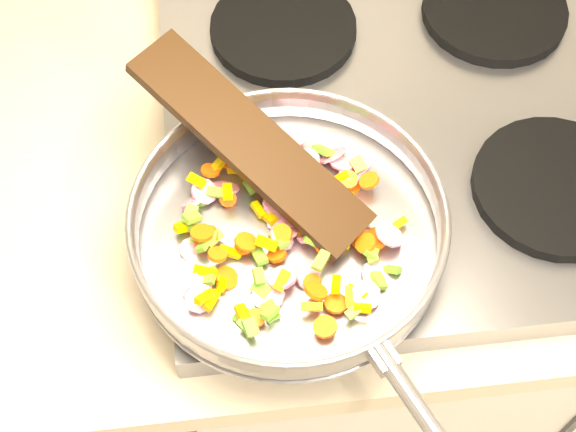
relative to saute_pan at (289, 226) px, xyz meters
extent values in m
cube|color=#939399|center=(0.17, 0.18, -0.06)|extent=(0.60, 0.60, 0.04)
cylinder|color=black|center=(0.03, 0.04, -0.04)|extent=(0.19, 0.19, 0.02)
cylinder|color=black|center=(0.31, 0.04, -0.04)|extent=(0.19, 0.19, 0.02)
cylinder|color=black|center=(0.03, 0.32, -0.04)|extent=(0.19, 0.19, 0.02)
cylinder|color=black|center=(0.31, 0.32, -0.04)|extent=(0.19, 0.19, 0.02)
cylinder|color=#9E9EA5|center=(0.00, 0.00, -0.03)|extent=(0.33, 0.33, 0.01)
torus|color=#9E9EA5|center=(0.00, 0.00, 0.00)|extent=(0.37, 0.37, 0.04)
torus|color=#9E9EA5|center=(0.00, 0.00, 0.02)|extent=(0.34, 0.34, 0.01)
cube|color=#9E9EA5|center=(0.07, -0.16, 0.01)|extent=(0.03, 0.04, 0.02)
cylinder|color=#F05309|center=(-0.05, -0.01, -0.01)|extent=(0.02, 0.02, 0.01)
cylinder|color=#D7154A|center=(0.05, -0.01, -0.02)|extent=(0.03, 0.03, 0.02)
cylinder|color=#D7154A|center=(-0.09, 0.06, -0.01)|extent=(0.04, 0.04, 0.02)
cylinder|color=#F05309|center=(0.07, 0.09, -0.02)|extent=(0.02, 0.02, 0.01)
cylinder|color=#D7154A|center=(-0.10, 0.05, -0.01)|extent=(0.03, 0.02, 0.03)
cylinder|color=#F05309|center=(0.02, 0.09, 0.00)|extent=(0.03, 0.03, 0.02)
cylinder|color=#D7154A|center=(0.00, 0.07, 0.00)|extent=(0.04, 0.05, 0.02)
cylinder|color=#F05309|center=(0.06, 0.01, -0.01)|extent=(0.04, 0.04, 0.02)
cylinder|color=#F05309|center=(-0.05, -0.01, 0.00)|extent=(0.03, 0.03, 0.01)
cube|color=#DDA700|center=(0.03, 0.01, -0.01)|extent=(0.02, 0.02, 0.01)
cylinder|color=#D7154A|center=(-0.01, 0.02, -0.01)|extent=(0.04, 0.04, 0.01)
cube|color=#65A629|center=(-0.10, 0.01, -0.02)|extent=(0.02, 0.02, 0.01)
cylinder|color=#D7154A|center=(-0.10, -0.05, -0.02)|extent=(0.05, 0.05, 0.01)
cylinder|color=#F05309|center=(0.08, -0.03, 0.00)|extent=(0.03, 0.03, 0.02)
cube|color=#DDA700|center=(-0.09, -0.04, -0.01)|extent=(0.03, 0.02, 0.02)
cylinder|color=#D7154A|center=(0.05, 0.01, 0.00)|extent=(0.03, 0.03, 0.02)
cube|color=#65A629|center=(-0.03, -0.10, 0.00)|extent=(0.02, 0.02, 0.01)
cube|color=#65A629|center=(0.09, 0.07, -0.01)|extent=(0.02, 0.02, 0.01)
cube|color=#DDA700|center=(0.06, -0.10, 0.00)|extent=(0.02, 0.01, 0.01)
cube|color=#DDA700|center=(-0.02, 0.03, -0.02)|extent=(0.02, 0.02, 0.01)
cylinder|color=#D7154A|center=(0.09, 0.08, -0.02)|extent=(0.04, 0.04, 0.03)
cylinder|color=#F05309|center=(-0.08, 0.08, -0.01)|extent=(0.03, 0.03, 0.01)
cylinder|color=#F05309|center=(0.09, 0.05, 0.00)|extent=(0.03, 0.03, 0.02)
cube|color=#65A629|center=(0.02, -0.02, 0.00)|extent=(0.02, 0.02, 0.02)
cube|color=#DDA700|center=(-0.04, 0.09, -0.01)|extent=(0.02, 0.02, 0.01)
cylinder|color=#F05309|center=(-0.08, -0.03, 0.00)|extent=(0.03, 0.03, 0.01)
cube|color=#65A629|center=(-0.03, -0.02, -0.01)|extent=(0.02, 0.03, 0.01)
cube|color=#65A629|center=(-0.05, -0.11, 0.00)|extent=(0.02, 0.02, 0.01)
cylinder|color=#F05309|center=(0.09, -0.02, -0.01)|extent=(0.03, 0.03, 0.01)
cube|color=#65A629|center=(-0.04, -0.06, -0.02)|extent=(0.03, 0.02, 0.01)
cube|color=#65A629|center=(0.06, -0.01, 0.00)|extent=(0.02, 0.03, 0.01)
cylinder|color=#F05309|center=(-0.05, -0.09, -0.01)|extent=(0.03, 0.03, 0.01)
cube|color=#DDA700|center=(0.00, 0.07, -0.02)|extent=(0.03, 0.02, 0.02)
cube|color=#65A629|center=(-0.09, -0.01, -0.01)|extent=(0.02, 0.02, 0.02)
cube|color=#65A629|center=(0.05, -0.10, 0.00)|extent=(0.02, 0.02, 0.01)
cube|color=#65A629|center=(0.10, -0.05, -0.02)|extent=(0.02, 0.02, 0.02)
cube|color=#65A629|center=(0.00, 0.08, -0.01)|extent=(0.02, 0.02, 0.01)
cube|color=#DDA700|center=(0.06, -0.08, -0.02)|extent=(0.02, 0.03, 0.02)
cube|color=#DDA700|center=(-0.03, -0.02, 0.00)|extent=(0.03, 0.02, 0.01)
cube|color=#65A629|center=(-0.09, 0.06, -0.02)|extent=(0.02, 0.02, 0.01)
cylinder|color=#F05309|center=(-0.02, 0.05, 0.00)|extent=(0.03, 0.03, 0.02)
cube|color=#DDA700|center=(0.12, 0.00, -0.01)|extent=(0.02, 0.02, 0.01)
cylinder|color=#D7154A|center=(0.03, 0.00, 0.00)|extent=(0.03, 0.03, 0.02)
cube|color=#65A629|center=(-0.02, 0.05, 0.00)|extent=(0.02, 0.02, 0.01)
cylinder|color=#D7154A|center=(-0.06, 0.07, -0.02)|extent=(0.04, 0.04, 0.03)
cylinder|color=#F05309|center=(0.02, -0.06, -0.01)|extent=(0.02, 0.02, 0.01)
cylinder|color=#D7154A|center=(0.07, 0.09, -0.01)|extent=(0.04, 0.04, 0.01)
cylinder|color=#F05309|center=(-0.09, 0.00, 0.00)|extent=(0.03, 0.03, 0.01)
cylinder|color=#F05309|center=(0.07, 0.05, 0.00)|extent=(0.03, 0.03, 0.01)
cube|color=#65A629|center=(-0.04, 0.06, -0.01)|extent=(0.02, 0.02, 0.01)
cylinder|color=#F05309|center=(0.02, -0.08, 0.00)|extent=(0.03, 0.03, 0.02)
cube|color=#DDA700|center=(-0.06, -0.02, -0.01)|extent=(0.03, 0.01, 0.02)
cube|color=#65A629|center=(-0.06, -0.09, -0.02)|extent=(0.02, 0.02, 0.01)
cube|color=#65A629|center=(-0.09, -0.04, -0.01)|extent=(0.02, 0.02, 0.01)
cube|color=#DDA700|center=(-0.08, -0.05, -0.02)|extent=(0.01, 0.03, 0.02)
cylinder|color=#D7154A|center=(0.02, 0.08, -0.02)|extent=(0.04, 0.04, 0.02)
cube|color=#DDA700|center=(-0.06, 0.05, 0.00)|extent=(0.01, 0.03, 0.02)
cube|color=#DDA700|center=(0.04, -0.02, 0.00)|extent=(0.03, 0.02, 0.01)
cube|color=#65A629|center=(-0.10, 0.03, -0.01)|extent=(0.02, 0.03, 0.01)
cube|color=#DDA700|center=(-0.05, 0.09, -0.02)|extent=(0.03, 0.02, 0.02)
cube|color=#DDA700|center=(0.06, 0.06, 0.00)|extent=(0.02, 0.01, 0.01)
cylinder|color=#F05309|center=(0.04, -0.09, -0.01)|extent=(0.03, 0.03, 0.01)
cylinder|color=#F05309|center=(-0.09, 0.00, -0.01)|extent=(0.04, 0.04, 0.02)
cylinder|color=#F05309|center=(-0.02, 0.07, -0.02)|extent=(0.03, 0.03, 0.02)
cube|color=#65A629|center=(-0.07, 0.05, -0.01)|extent=(0.03, 0.02, 0.01)
cube|color=#DDA700|center=(-0.09, -0.07, -0.01)|extent=(0.02, 0.02, 0.02)
cube|color=#DDA700|center=(0.05, -0.02, -0.01)|extent=(0.03, 0.01, 0.02)
cylinder|color=#D7154A|center=(0.02, -0.05, -0.02)|extent=(0.04, 0.05, 0.02)
cube|color=#DDA700|center=(0.01, -0.09, 0.00)|extent=(0.02, 0.01, 0.01)
cube|color=#DDA700|center=(-0.09, -0.07, 0.00)|extent=(0.02, 0.02, 0.02)
cylinder|color=#D7154A|center=(0.03, 0.08, -0.01)|extent=(0.04, 0.04, 0.02)
cube|color=#65A629|center=(-0.11, 0.02, -0.01)|extent=(0.02, 0.02, 0.01)
cylinder|color=#F05309|center=(-0.06, 0.05, -0.01)|extent=(0.02, 0.02, 0.02)
cylinder|color=#D7154A|center=(-0.02, 0.11, -0.01)|extent=(0.04, 0.04, 0.03)
cube|color=#DDA700|center=(-0.01, 0.12, 0.00)|extent=(0.03, 0.02, 0.01)
cylinder|color=#F05309|center=(0.03, -0.03, -0.01)|extent=(0.02, 0.03, 0.02)
cylinder|color=#F05309|center=(-0.01, -0.01, 0.00)|extent=(0.03, 0.03, 0.02)
cube|color=#65A629|center=(-0.10, 0.02, 0.00)|extent=(0.02, 0.02, 0.01)
cube|color=#DDA700|center=(-0.03, 0.03, -0.01)|extent=(0.02, 0.02, 0.01)
cylinder|color=#D7154A|center=(0.08, 0.06, -0.01)|extent=(0.04, 0.03, 0.03)
cube|color=#65A629|center=(0.02, 0.02, -0.01)|extent=(0.03, 0.02, 0.02)
cube|color=#DDA700|center=(-0.06, -0.09, -0.01)|extent=(0.02, 0.03, 0.01)
cube|color=#65A629|center=(0.09, -0.07, -0.02)|extent=(0.02, 0.02, 0.01)
cylinder|color=#D7154A|center=(0.08, -0.06, -0.02)|extent=(0.04, 0.04, 0.02)
cube|color=#65A629|center=(-0.08, 0.00, -0.01)|extent=(0.02, 0.02, 0.01)
cube|color=#DDA700|center=(0.04, -0.07, -0.01)|extent=(0.01, 0.03, 0.02)
cube|color=#65A629|center=(0.05, 0.10, -0.01)|extent=(0.03, 0.03, 0.02)
cylinder|color=#D7154A|center=(0.02, -0.01, -0.01)|extent=(0.04, 0.04, 0.03)
cube|color=#DDA700|center=(0.02, 0.00, -0.02)|extent=(0.02, 0.02, 0.01)
cube|color=#DDA700|center=(0.07, 0.04, -0.02)|extent=(0.01, 0.02, 0.02)
cube|color=#65A629|center=(0.08, -0.04, -0.01)|extent=(0.02, 0.02, 0.02)
cylinder|color=#D7154A|center=(0.01, 0.10, -0.01)|extent=(0.04, 0.04, 0.01)
cylinder|color=#F05309|center=(0.05, 0.02, -0.01)|extent=(0.03, 0.03, 0.01)
cube|color=#65A629|center=(-0.05, -0.11, -0.01)|extent=(0.02, 0.02, 0.01)
cube|color=#65A629|center=(-0.03, -0.09, -0.02)|extent=(0.02, 0.02, 0.01)
cylinder|color=#F05309|center=(0.01, 0.05, -0.01)|extent=(0.02, 0.03, 0.02)
cylinder|color=#F05309|center=(-0.06, 0.10, -0.01)|extent=(0.02, 0.02, 0.01)
cylinder|color=#D7154A|center=(0.06, 0.10, -0.01)|extent=(0.04, 0.04, 0.04)
cube|color=#65A629|center=(0.04, 0.00, -0.01)|extent=(0.02, 0.03, 0.01)
cylinder|color=#F05309|center=(0.01, 0.03, -0.01)|extent=(0.03, 0.03, 0.01)
cylinder|color=#F05309|center=(0.04, 0.01, -0.01)|extent=(0.03, 0.03, 0.01)
cube|color=#DDA700|center=(-0.02, 0.02, -0.01)|extent=(0.02, 0.02, 0.01)
cylinder|color=#D7154A|center=(-0.01, 0.03, -0.01)|extent=(0.04, 0.03, 0.02)
cube|color=#65A629|center=(-0.01, -0.01, 0.00)|extent=(0.02, 0.03, 0.01)
cylinder|color=#D7154A|center=(0.10, -0.02, 0.00)|extent=(0.04, 0.04, 0.02)
cylinder|color=#D7154A|center=(0.02, 0.05, -0.01)|extent=(0.04, 0.03, 0.02)
cylinder|color=#F05309|center=(0.00, 0.11, -0.02)|extent=(0.03, 0.04, 0.03)
cube|color=#65A629|center=(0.06, 0.01, -0.01)|extent=(0.02, 0.02, 0.02)
cylinder|color=#D7154A|center=(-0.03, -0.07, -0.02)|extent=(0.05, 0.05, 0.01)
cube|color=#DDA700|center=(-0.09, 0.07, 0.00)|extent=(0.02, 0.02, 0.01)
cube|color=#DDA700|center=(-0.01, -0.06, 0.00)|extent=(0.02, 0.02, 0.01)
cylinder|color=#D7154A|center=(-0.10, -0.07, -0.01)|extent=(0.03, 0.03, 0.03)
cylinder|color=#D7154A|center=(0.01, 0.04, -0.01)|extent=(0.03, 0.03, 0.03)
cylinder|color=#D7154A|center=(0.02, 0.12, -0.01)|extent=(0.04, 0.04, 0.02)
cylinder|color=#F05309|center=(0.02, -0.11, -0.01)|extent=(0.03, 0.03, 0.01)
cylinder|color=#D7154A|center=(0.07, -0.08, -0.01)|extent=(0.04, 0.04, 0.02)
cylinder|color=#F05309|center=(-0.07, -0.04, -0.02)|extent=(0.03, 0.04, 0.02)
cylinder|color=#D7154A|center=(0.00, 0.00, -0.01)|extent=(0.03, 0.03, 0.02)
cylinder|color=#F05309|center=(-0.02, -0.03, -0.01)|extent=(0.03, 0.03, 0.01)
cylinder|color=#D7154A|center=(-0.01, -0.06, -0.01)|extent=(0.04, 0.04, 0.02)
cylinder|color=#D7154A|center=(-0.11, -0.01, -0.02)|extent=(0.03, 0.03, 0.02)
cube|color=#65A629|center=(0.03, -0.05, 0.00)|extent=(0.02, 0.03, 0.01)
cube|color=#DDA700|center=(0.00, 0.09, -0.01)|extent=(0.02, 0.03, 0.02)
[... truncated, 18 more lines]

